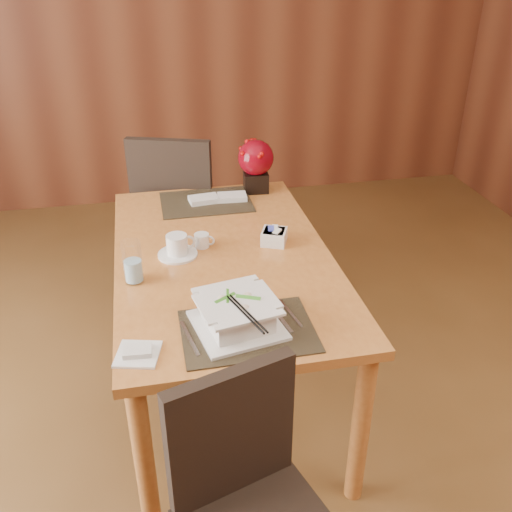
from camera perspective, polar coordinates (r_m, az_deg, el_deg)
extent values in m
plane|color=brown|center=(2.45, -0.44, -22.44)|extent=(6.00, 6.00, 0.00)
cube|color=brown|center=(4.53, -8.65, 22.40)|extent=(5.00, 0.02, 2.80)
cube|color=#C27536|center=(2.42, -3.31, -0.26)|extent=(0.90, 1.50, 0.04)
cylinder|color=#C27536|center=(2.10, -11.08, -19.67)|extent=(0.07, 0.07, 0.71)
cylinder|color=#C27536|center=(3.19, -11.98, -0.82)|extent=(0.07, 0.07, 0.71)
cylinder|color=#C27536|center=(2.21, 10.41, -16.57)|extent=(0.07, 0.07, 0.71)
cylinder|color=#C27536|center=(3.26, 1.78, 0.57)|extent=(0.07, 0.07, 0.71)
cube|color=black|center=(1.95, -0.82, -7.50)|extent=(0.45, 0.33, 0.01)
cube|color=black|center=(2.90, -5.01, 5.40)|extent=(0.45, 0.33, 0.01)
cube|color=white|center=(1.97, -1.87, -7.06)|extent=(0.33, 0.33, 0.01)
cube|color=white|center=(1.94, -1.89, -5.78)|extent=(0.24, 0.24, 0.10)
cylinder|color=tan|center=(1.94, -1.89, -5.72)|extent=(0.19, 0.19, 0.08)
cylinder|color=white|center=(2.42, -7.84, 0.17)|extent=(0.17, 0.17, 0.01)
cylinder|color=white|center=(2.40, -7.91, 1.16)|extent=(0.10, 0.10, 0.08)
cylinder|color=black|center=(2.38, -7.97, 1.92)|extent=(0.08, 0.08, 0.01)
cylinder|color=white|center=(2.23, -12.25, -0.61)|extent=(0.08, 0.08, 0.17)
cube|color=white|center=(2.49, 1.82, 1.93)|extent=(0.14, 0.14, 0.06)
cube|color=black|center=(3.02, -0.02, 7.49)|extent=(0.13, 0.13, 0.10)
sphere|color=maroon|center=(2.97, -0.02, 9.80)|extent=(0.19, 0.19, 0.19)
cube|color=white|center=(1.89, -11.73, -9.59)|extent=(0.16, 0.16, 0.01)
cube|color=black|center=(1.73, -2.48, -17.26)|extent=(0.39, 0.16, 0.45)
cube|color=black|center=(3.42, -7.29, 3.93)|extent=(0.60, 0.60, 0.06)
cube|color=black|center=(3.12, -8.54, 6.98)|extent=(0.44, 0.19, 0.51)
cylinder|color=black|center=(3.66, -3.40, 1.55)|extent=(0.04, 0.04, 0.44)
cylinder|color=black|center=(3.33, -4.56, -1.54)|extent=(0.04, 0.04, 0.44)
cylinder|color=black|center=(3.75, -9.25, 1.87)|extent=(0.04, 0.04, 0.44)
cylinder|color=black|center=(3.42, -10.94, -1.11)|extent=(0.04, 0.04, 0.44)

